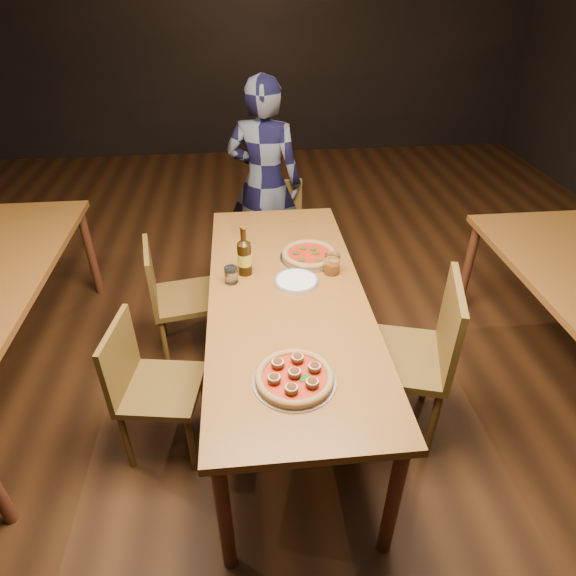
{
  "coord_description": "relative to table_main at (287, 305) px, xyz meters",
  "views": [
    {
      "loc": [
        -0.2,
        -2.01,
        2.17
      ],
      "look_at": [
        0.0,
        -0.05,
        0.82
      ],
      "focal_mm": 30.0,
      "sensor_mm": 36.0,
      "label": 1
    }
  ],
  "objects": [
    {
      "name": "beer_bottle",
      "position": [
        -0.21,
        0.22,
        0.17
      ],
      "size": [
        0.08,
        0.08,
        0.27
      ],
      "rotation": [
        0.0,
        0.0,
        -0.41
      ],
      "color": "black",
      "rests_on": "table_main"
    },
    {
      "name": "chair_main_sw",
      "position": [
        -0.6,
        0.5,
        -0.26
      ],
      "size": [
        0.45,
        0.45,
        0.83
      ],
      "primitive_type": null,
      "rotation": [
        0.0,
        0.0,
        1.75
      ],
      "color": "brown",
      "rests_on": "ground"
    },
    {
      "name": "room_shell",
      "position": [
        0.0,
        0.0,
        1.18
      ],
      "size": [
        9.0,
        9.0,
        9.0
      ],
      "color": "black",
      "rests_on": "ground"
    },
    {
      "name": "chair_main_nw",
      "position": [
        -0.66,
        -0.26,
        -0.27
      ],
      "size": [
        0.44,
        0.44,
        0.81
      ],
      "primitive_type": null,
      "rotation": [
        0.0,
        0.0,
        1.41
      ],
      "color": "brown",
      "rests_on": "ground"
    },
    {
      "name": "diner",
      "position": [
        -0.03,
        1.43,
        0.1
      ],
      "size": [
        0.65,
        0.52,
        1.56
      ],
      "primitive_type": "imported",
      "rotation": [
        0.0,
        0.0,
        2.84
      ],
      "color": "black",
      "rests_on": "ground"
    },
    {
      "name": "plate_stack",
      "position": [
        0.06,
        0.1,
        0.08
      ],
      "size": [
        0.23,
        0.23,
        0.02
      ],
      "primitive_type": "cylinder",
      "color": "white",
      "rests_on": "table_main"
    },
    {
      "name": "pizza_meatball",
      "position": [
        -0.03,
        -0.62,
        0.1
      ],
      "size": [
        0.34,
        0.34,
        0.06
      ],
      "rotation": [
        0.0,
        0.0,
        0.01
      ],
      "color": "#B7B7BF",
      "rests_on": "table_main"
    },
    {
      "name": "amber_glass",
      "position": [
        0.26,
        0.18,
        0.13
      ],
      "size": [
        0.09,
        0.09,
        0.11
      ],
      "primitive_type": "cylinder",
      "color": "#AA5713",
      "rests_on": "table_main"
    },
    {
      "name": "chair_main_e",
      "position": [
        0.55,
        -0.24,
        -0.19
      ],
      "size": [
        0.57,
        0.57,
        0.98
      ],
      "primitive_type": null,
      "rotation": [
        0.0,
        0.0,
        -1.85
      ],
      "color": "brown",
      "rests_on": "ground"
    },
    {
      "name": "pizza_margherita",
      "position": [
        0.16,
        0.35,
        0.09
      ],
      "size": [
        0.33,
        0.33,
        0.04
      ],
      "rotation": [
        0.0,
        0.0,
        -0.08
      ],
      "color": "#B7B7BF",
      "rests_on": "table_main"
    },
    {
      "name": "chair_end",
      "position": [
        0.08,
        1.27,
        -0.27
      ],
      "size": [
        0.42,
        0.42,
        0.82
      ],
      "primitive_type": null,
      "rotation": [
        0.0,
        0.0,
        0.1
      ],
      "color": "brown",
      "rests_on": "ground"
    },
    {
      "name": "ground",
      "position": [
        0.0,
        0.0,
        -0.68
      ],
      "size": [
        9.0,
        9.0,
        0.0
      ],
      "primitive_type": "plane",
      "color": "black"
    },
    {
      "name": "table_main",
      "position": [
        0.0,
        0.0,
        0.0
      ],
      "size": [
        0.8,
        2.0,
        0.75
      ],
      "color": "brown",
      "rests_on": "ground"
    },
    {
      "name": "water_glass",
      "position": [
        -0.28,
        0.14,
        0.12
      ],
      "size": [
        0.07,
        0.07,
        0.09
      ],
      "primitive_type": "cylinder",
      "color": "white",
      "rests_on": "table_main"
    }
  ]
}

